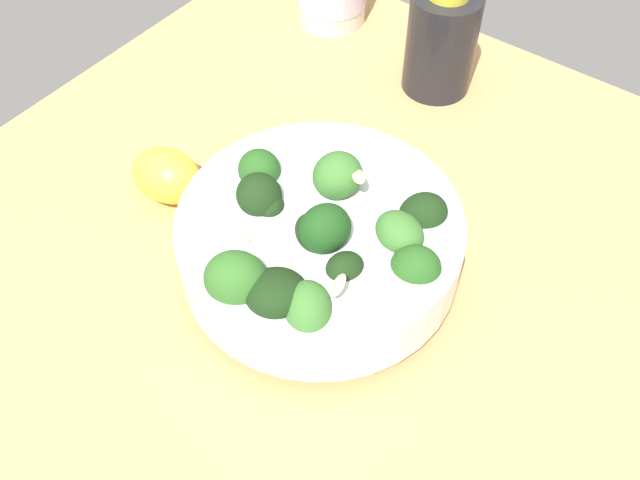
{
  "coord_description": "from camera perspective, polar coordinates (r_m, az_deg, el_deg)",
  "views": [
    {
      "loc": [
        23.17,
        -31.97,
        46.54
      ],
      "look_at": [
        2.45,
        -4.08,
        4.0
      ],
      "focal_mm": 40.76,
      "sensor_mm": 36.0,
      "label": 1
    }
  ],
  "objects": [
    {
      "name": "bowl_of_broccoli",
      "position": [
        0.54,
        -0.09,
        -0.09
      ],
      "size": [
        21.48,
        21.82,
        9.82
      ],
      "color": "white",
      "rests_on": "ground_plane"
    },
    {
      "name": "ground_plane",
      "position": [
        0.63,
        0.43,
        -0.26
      ],
      "size": [
        64.26,
        64.26,
        4.49
      ],
      "primitive_type": "cube",
      "color": "tan"
    },
    {
      "name": "bottle_tall",
      "position": [
        0.72,
        9.53,
        15.3
      ],
      "size": [
        6.73,
        6.73,
        12.01
      ],
      "color": "black",
      "rests_on": "ground_plane"
    },
    {
      "name": "lemon_wedge",
      "position": [
        0.63,
        -11.93,
        4.99
      ],
      "size": [
        6.96,
        5.46,
        4.64
      ],
      "primitive_type": "ellipsoid",
      "rotation": [
        0.0,
        0.0,
        0.12
      ],
      "color": "yellow",
      "rests_on": "ground_plane"
    }
  ]
}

